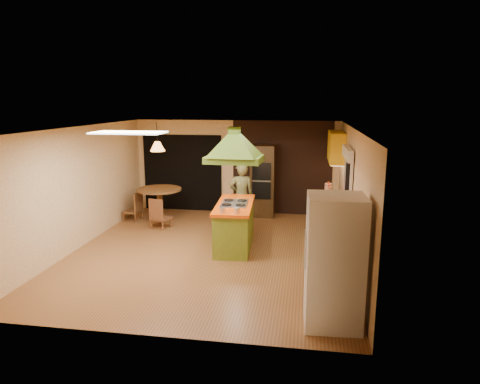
% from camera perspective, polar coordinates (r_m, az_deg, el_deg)
% --- Properties ---
extents(ground, '(6.50, 6.50, 0.00)m').
position_cam_1_polar(ground, '(8.83, -4.00, -7.89)').
color(ground, '#965D31').
rests_on(ground, ground).
extents(room_walls, '(5.50, 6.50, 6.50)m').
position_cam_1_polar(room_walls, '(8.49, -4.13, 0.07)').
color(room_walls, beige).
rests_on(room_walls, ground).
extents(ceiling_plane, '(6.50, 6.50, 0.00)m').
position_cam_1_polar(ceiling_plane, '(8.32, -4.26, 8.52)').
color(ceiling_plane, silver).
rests_on(ceiling_plane, room_walls).
extents(brick_panel, '(2.64, 0.03, 2.50)m').
position_cam_1_polar(brick_panel, '(11.47, 5.63, 3.20)').
color(brick_panel, '#381E14').
rests_on(brick_panel, ground).
extents(nook_opening, '(2.20, 0.03, 2.10)m').
position_cam_1_polar(nook_opening, '(11.97, -7.66, 2.55)').
color(nook_opening, black).
rests_on(nook_opening, ground).
extents(right_counter, '(0.62, 3.05, 0.92)m').
position_cam_1_polar(right_counter, '(9.07, 12.15, -4.52)').
color(right_counter, olive).
rests_on(right_counter, ground).
extents(upper_cabinets, '(0.34, 1.40, 0.70)m').
position_cam_1_polar(upper_cabinets, '(10.36, 12.71, 5.91)').
color(upper_cabinets, yellow).
rests_on(upper_cabinets, room_walls).
extents(window_right, '(0.12, 1.35, 1.06)m').
position_cam_1_polar(window_right, '(8.61, 14.24, 3.43)').
color(window_right, black).
rests_on(window_right, room_walls).
extents(fluor_panel, '(1.20, 0.60, 0.03)m').
position_cam_1_polar(fluor_panel, '(7.52, -14.63, 7.67)').
color(fluor_panel, white).
rests_on(fluor_panel, ceiling_plane).
extents(kitchen_island, '(0.86, 1.88, 0.94)m').
position_cam_1_polar(kitchen_island, '(8.98, -0.73, -4.38)').
color(kitchen_island, olive).
rests_on(kitchen_island, ground).
extents(range_hood, '(1.16, 0.86, 0.80)m').
position_cam_1_polar(range_hood, '(8.65, -0.76, 7.01)').
color(range_hood, '#506F1B').
rests_on(range_hood, ceiling_plane).
extents(man, '(0.66, 0.52, 1.60)m').
position_cam_1_polar(man, '(10.12, 0.18, -0.54)').
color(man, brown).
rests_on(man, ground).
extents(refrigerator, '(0.78, 0.74, 1.81)m').
position_cam_1_polar(refrigerator, '(5.93, 12.45, -9.05)').
color(refrigerator, white).
rests_on(refrigerator, ground).
extents(wall_oven, '(0.63, 0.60, 1.88)m').
position_cam_1_polar(wall_oven, '(11.28, 3.04, 1.49)').
color(wall_oven, '#452E16').
rests_on(wall_oven, ground).
extents(dining_table, '(1.12, 1.12, 0.83)m').
position_cam_1_polar(dining_table, '(11.07, -10.67, -0.76)').
color(dining_table, brown).
rests_on(dining_table, ground).
extents(chair_left, '(0.46, 0.46, 0.74)m').
position_cam_1_polar(chair_left, '(11.28, -14.15, -1.84)').
color(chair_left, brown).
rests_on(chair_left, ground).
extents(chair_near, '(0.51, 0.51, 0.74)m').
position_cam_1_polar(chair_near, '(10.45, -10.51, -2.75)').
color(chair_near, brown).
rests_on(chair_near, ground).
extents(pendant_lamp, '(0.39, 0.39, 0.24)m').
position_cam_1_polar(pendant_lamp, '(10.86, -10.94, 6.00)').
color(pendant_lamp, '#FF9E3F').
rests_on(pendant_lamp, ceiling_plane).
extents(canister_large, '(0.17, 0.17, 0.24)m').
position_cam_1_polar(canister_large, '(10.00, 11.68, 0.46)').
color(canister_large, beige).
rests_on(canister_large, right_counter).
extents(canister_medium, '(0.19, 0.19, 0.20)m').
position_cam_1_polar(canister_medium, '(9.82, 11.72, 0.13)').
color(canister_medium, beige).
rests_on(canister_medium, right_counter).
extents(canister_small, '(0.13, 0.13, 0.16)m').
position_cam_1_polar(canister_small, '(9.48, 11.81, -0.41)').
color(canister_small, beige).
rests_on(canister_small, right_counter).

